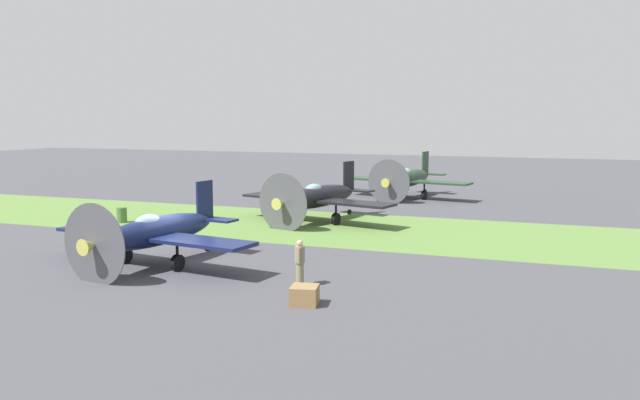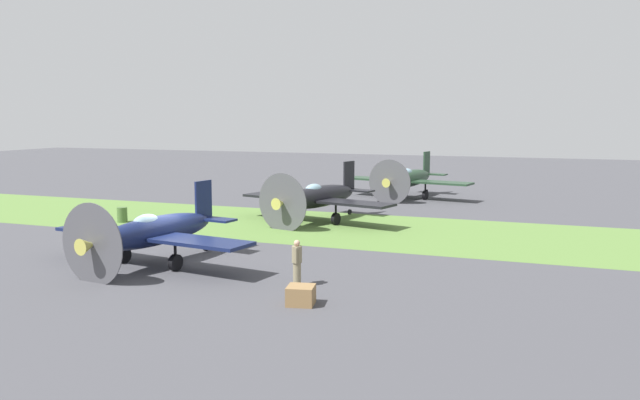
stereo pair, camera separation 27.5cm
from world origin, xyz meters
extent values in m
plane|color=#424247|center=(0.00, 0.00, 0.00)|extent=(160.00, 160.00, 0.00)
cube|color=#567A38|center=(0.00, -10.88, 0.00)|extent=(120.00, 11.00, 0.01)
ellipsoid|color=#141E47|center=(0.23, 0.53, 1.46)|extent=(2.24, 6.96, 1.25)
cube|color=#141E47|center=(0.29, 0.93, 1.31)|extent=(9.82, 3.11, 0.14)
cube|color=#141E47|center=(-0.22, -2.56, 2.37)|extent=(0.26, 1.11, 1.92)
cube|color=#141E47|center=(-0.22, -2.56, 1.56)|extent=(3.32, 1.37, 0.10)
cone|color=#B7B24C|center=(0.77, 4.17, 1.46)|extent=(0.74, 0.79, 0.65)
cylinder|color=#4C4C51|center=(0.74, 3.97, 1.46)|extent=(3.20, 0.51, 3.23)
ellipsoid|color=#8CB2C6|center=(0.32, 1.13, 1.90)|extent=(0.90, 1.50, 0.71)
cylinder|color=black|center=(-1.14, 1.24, 0.34)|extent=(0.32, 0.71, 0.69)
cylinder|color=black|center=(-1.14, 1.24, 0.83)|extent=(0.12, 0.12, 0.97)
cylinder|color=black|center=(1.75, 0.81, 0.34)|extent=(0.32, 0.71, 0.69)
cylinder|color=black|center=(1.75, 0.81, 0.83)|extent=(0.12, 0.12, 0.97)
cylinder|color=black|center=(-0.24, -2.66, 0.16)|extent=(0.17, 0.34, 0.32)
ellipsoid|color=black|center=(-2.17, -12.63, 1.51)|extent=(3.01, 7.20, 1.29)
cube|color=black|center=(-2.07, -12.22, 1.36)|extent=(10.15, 4.20, 0.15)
cube|color=black|center=(-2.97, -15.77, 2.45)|extent=(0.39, 1.14, 1.98)
cube|color=black|center=(-2.97, -15.77, 1.62)|extent=(3.47, 1.74, 0.10)
cone|color=#B7B24C|center=(-1.23, -8.94, 1.51)|extent=(0.83, 0.87, 0.67)
cylinder|color=#4C4C51|center=(-1.28, -9.14, 1.51)|extent=(3.25, 0.87, 3.34)
ellipsoid|color=#8CB2C6|center=(-2.02, -12.02, 1.97)|extent=(1.07, 1.60, 0.73)
cylinder|color=black|center=(-3.51, -11.75, 0.35)|extent=(0.40, 0.74, 0.71)
cylinder|color=black|center=(-3.51, -11.75, 0.86)|extent=(0.13, 0.13, 1.00)
cylinder|color=black|center=(-0.58, -12.50, 0.35)|extent=(0.40, 0.74, 0.71)
cylinder|color=black|center=(-0.58, -12.50, 0.86)|extent=(0.13, 0.13, 1.00)
cylinder|color=black|center=(-3.00, -15.87, 0.17)|extent=(0.20, 0.35, 0.33)
ellipsoid|color=#233D28|center=(-4.63, -25.78, 1.51)|extent=(2.65, 7.20, 1.29)
cube|color=#233D28|center=(-4.55, -25.37, 1.35)|extent=(10.16, 3.69, 0.15)
cube|color=#233D28|center=(-5.26, -28.95, 2.45)|extent=(0.33, 1.14, 1.98)
cube|color=#233D28|center=(-5.26, -28.95, 1.62)|extent=(3.45, 1.57, 0.10)
cone|color=#B7B24C|center=(-3.89, -22.05, 1.51)|extent=(0.80, 0.85, 0.67)
cylinder|color=#4C4C51|center=(-3.93, -22.25, 1.51)|extent=(3.28, 0.69, 3.33)
ellipsoid|color=#8CB2C6|center=(-4.51, -25.16, 1.96)|extent=(1.00, 1.57, 0.73)
cylinder|color=black|center=(-6.02, -24.97, 0.35)|extent=(0.36, 0.74, 0.71)
cylinder|color=black|center=(-6.02, -24.97, 0.85)|extent=(0.13, 0.13, 1.00)
cylinder|color=black|center=(-3.05, -25.56, 0.35)|extent=(0.36, 0.74, 0.71)
cylinder|color=black|center=(-3.05, -25.56, 0.85)|extent=(0.13, 0.13, 1.00)
cylinder|color=black|center=(-5.29, -29.05, 0.17)|extent=(0.19, 0.35, 0.33)
cylinder|color=#847A5B|center=(-6.70, 1.62, 0.44)|extent=(0.30, 0.30, 0.88)
cylinder|color=#847A5B|center=(-6.70, 1.62, 1.19)|extent=(0.38, 0.38, 0.62)
sphere|color=tan|center=(-6.70, 1.62, 1.61)|extent=(0.23, 0.23, 0.23)
cylinder|color=#847A5B|center=(-6.78, 1.87, 1.19)|extent=(0.11, 0.11, 0.59)
cylinder|color=#847A5B|center=(-6.63, 1.37, 1.19)|extent=(0.11, 0.11, 0.59)
cylinder|color=#476633|center=(8.73, -8.10, 0.45)|extent=(0.60, 0.60, 0.90)
cube|color=olive|center=(-7.79, 3.87, 0.32)|extent=(1.07, 1.07, 0.64)
camera|label=1|loc=(-15.70, 23.58, 6.30)|focal=36.50mm
camera|label=2|loc=(-15.96, 23.48, 6.30)|focal=36.50mm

